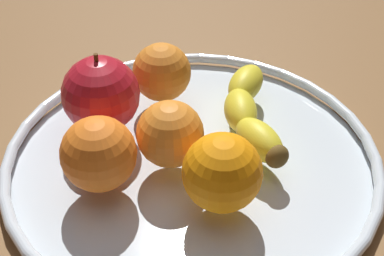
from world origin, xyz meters
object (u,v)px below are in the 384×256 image
Objects in this scene: fruit_bowl at (192,157)px; orange_front_right at (170,134)px; orange_center at (99,154)px; apple at (101,94)px; banana at (249,112)px; orange_back_left at (162,72)px; orange_front_left at (222,172)px.

fruit_bowl is 5.83× the size of orange_front_right.
apple is at bearing 177.51° from orange_center.
orange_front_right is (4.33, -9.05, 1.60)cm from banana.
orange_back_left is 0.99× the size of orange_front_right.
orange_front_right is at bearing -65.93° from fruit_bowl.
orange_center is 7.30cm from orange_front_right.
banana is at bearing 112.37° from orange_center.
orange_center is at bearing -110.85° from orange_front_left.
apple reaches higher than orange_center.
banana is at bearing 154.77° from orange_front_left.
orange_front_left is at bearing -20.35° from banana.
orange_front_left is (7.45, 1.66, 4.56)cm from fruit_bowl.
orange_front_left is 1.10× the size of orange_back_left.
orange_center is at bearing -2.49° from apple.
orange_front_left reaches higher than orange_front_right.
orange_front_left is 1.02× the size of orange_center.
banana is 1.96× the size of apple.
fruit_bowl is 4.33× the size of apple.
orange_front_right is at bearing 45.12° from apple.
orange_center is at bearing -62.76° from banana.
banana is 10.16cm from orange_front_right.
apple is 1.25× the size of orange_center.
orange_center is (8.78, -0.38, -0.52)cm from apple.
banana is 11.14cm from orange_back_left.
orange_center is 1.07× the size of orange_front_right.
apple is at bearing -56.71° from orange_back_left.
apple is 16.70cm from orange_front_left.
banana is at bearing 115.59° from orange_front_right.
apple is at bearing -140.83° from orange_front_left.
banana is 15.94cm from apple.
apple is at bearing -121.74° from fruit_bowl.
orange_center is (6.58, -15.99, 1.85)cm from banana.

